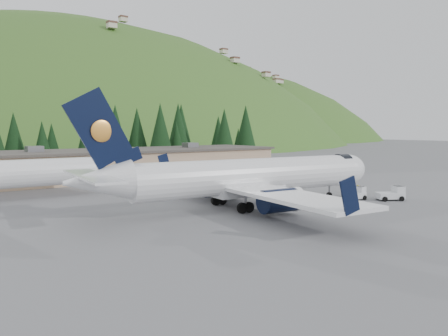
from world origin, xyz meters
TOP-DOWN VIEW (x-y plane):
  - ground at (0.00, 0.00)m, footprint 600.00×600.00m
  - airliner at (-1.12, 0.12)m, footprint 38.44×36.14m
  - baggage_tug_a at (13.26, -3.93)m, footprint 3.14×1.98m
  - baggage_tug_b at (16.63, -6.86)m, footprint 3.70×3.11m
  - terminal_building at (-5.01, 38.00)m, footprint 71.00×17.00m
  - ramp_worker at (14.35, -3.36)m, footprint 0.74×0.68m
  - tree_line at (0.18, 59.34)m, footprint 111.40×19.11m
  - hills at (53.34, 207.38)m, footprint 614.00×330.00m

SIDE VIEW (x-z plane):
  - hills at x=53.34m, z-range -232.80..67.20m
  - ground at x=0.00m, z-range 0.00..0.00m
  - baggage_tug_a at x=13.26m, z-range -0.09..1.55m
  - baggage_tug_b at x=16.63m, z-range -0.09..1.67m
  - ramp_worker at x=14.35m, z-range 0.00..1.70m
  - terminal_building at x=-5.01m, z-range -0.43..5.67m
  - airliner at x=-1.12m, z-range -2.98..9.77m
  - tree_line at x=0.18m, z-range 0.54..15.00m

